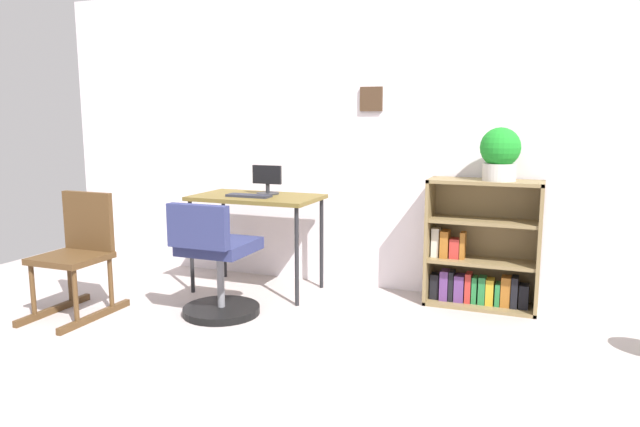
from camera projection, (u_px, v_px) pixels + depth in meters
name	position (u px, v px, depth m)	size (l,w,h in m)	color
ground_plane	(200.00, 399.00, 2.77)	(6.24, 6.24, 0.00)	#A79B98
wall_back	(348.00, 136.00, 4.55)	(5.20, 0.12, 2.35)	silver
desk	(257.00, 204.00, 4.42)	(0.95, 0.56, 0.74)	brown
monitor	(267.00, 181.00, 4.47)	(0.24, 0.17, 0.22)	#262628
keyboard	(249.00, 196.00, 4.33)	(0.34, 0.12, 0.02)	#262732
office_chair	(216.00, 266.00, 3.87)	(0.52, 0.55, 0.79)	black
rocking_chair	(78.00, 252.00, 3.93)	(0.42, 0.64, 0.82)	#4C331B
bookshelf_low	(480.00, 251.00, 4.12)	(0.77, 0.30, 0.90)	olive
potted_plant_on_shelf	(500.00, 153.00, 3.92)	(0.27, 0.27, 0.36)	#B7B2A8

